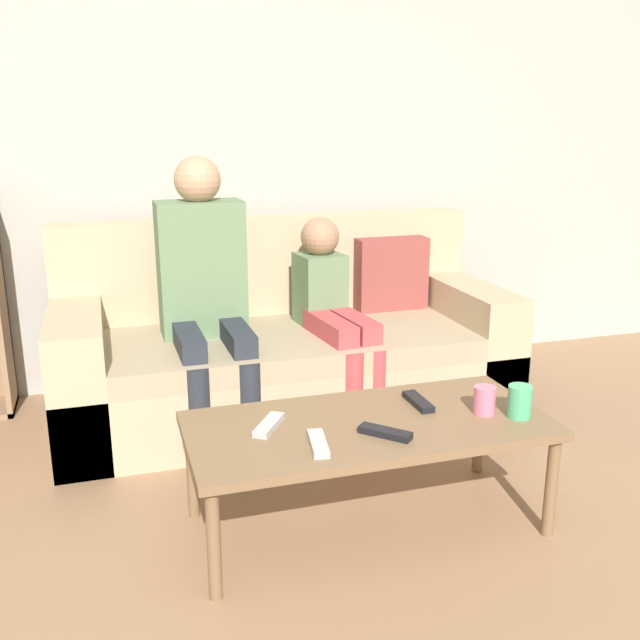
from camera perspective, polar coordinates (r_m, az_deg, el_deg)
wall_back at (r=3.71m, az=-6.76°, el=15.12°), size 12.00×0.06×2.60m
couch at (r=3.36m, az=-2.82°, el=-2.43°), size 2.04×0.87×0.88m
coffee_table at (r=2.38m, az=3.88°, el=-8.88°), size 1.19×0.55×0.38m
person_adult at (r=3.11m, az=-9.24°, el=3.28°), size 0.37×0.61×1.19m
person_child at (r=3.21m, az=1.04°, el=0.95°), size 0.27×0.62×0.91m
cup_near at (r=2.47m, az=13.01°, el=-6.26°), size 0.07×0.07×0.09m
cup_far at (r=2.46m, az=15.68°, el=-6.29°), size 0.08×0.08×0.11m
tv_remote_0 at (r=2.51m, az=7.86°, el=-6.48°), size 0.05×0.17×0.02m
tv_remote_1 at (r=2.31m, az=-4.11°, el=-8.37°), size 0.13×0.17×0.02m
tv_remote_2 at (r=2.18m, az=-0.15°, el=-9.84°), size 0.07×0.18×0.02m
tv_remote_3 at (r=2.26m, az=5.23°, el=-8.95°), size 0.15×0.16×0.02m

